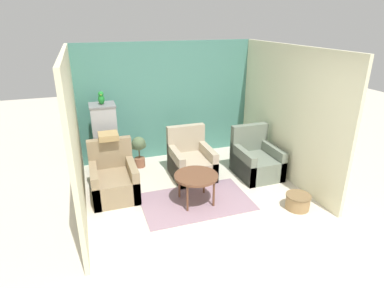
# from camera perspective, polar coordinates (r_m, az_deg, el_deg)

# --- Properties ---
(ground_plane) EXTENTS (20.00, 20.00, 0.00)m
(ground_plane) POSITION_cam_1_polar(r_m,az_deg,el_deg) (4.57, 6.76, -17.07)
(ground_plane) COLOR beige
(ground_plane) RESTS_ON ground
(wall_back_accent) EXTENTS (3.75, 0.06, 2.42)m
(wall_back_accent) POSITION_cam_1_polar(r_m,az_deg,el_deg) (6.82, -4.45, 7.61)
(wall_back_accent) COLOR #4C897A
(wall_back_accent) RESTS_ON ground_plane
(wall_left) EXTENTS (0.06, 3.19, 2.42)m
(wall_left) POSITION_cam_1_polar(r_m,az_deg,el_deg) (5.06, -20.18, 1.36)
(wall_left) COLOR beige
(wall_left) RESTS_ON ground_plane
(wall_right) EXTENTS (0.06, 3.19, 2.42)m
(wall_right) POSITION_cam_1_polar(r_m,az_deg,el_deg) (6.13, 16.60, 5.19)
(wall_right) COLOR beige
(wall_right) RESTS_ON ground_plane
(area_rug) EXTENTS (1.77, 1.11, 0.01)m
(area_rug) POSITION_cam_1_polar(r_m,az_deg,el_deg) (5.39, 0.72, -10.17)
(area_rug) COLOR gray
(area_rug) RESTS_ON ground_plane
(coffee_table) EXTENTS (0.71, 0.71, 0.50)m
(coffee_table) POSITION_cam_1_polar(r_m,az_deg,el_deg) (5.17, 0.75, -5.97)
(coffee_table) COLOR brown
(coffee_table) RESTS_ON ground_plane
(armchair_left) EXTENTS (0.74, 0.87, 0.92)m
(armchair_left) POSITION_cam_1_polar(r_m,az_deg,el_deg) (5.62, -13.72, -6.25)
(armchair_left) COLOR #8E7A5B
(armchair_left) RESTS_ON ground_plane
(armchair_right) EXTENTS (0.74, 0.87, 0.92)m
(armchair_right) POSITION_cam_1_polar(r_m,az_deg,el_deg) (6.28, 11.28, -2.98)
(armchair_right) COLOR slate
(armchair_right) RESTS_ON ground_plane
(armchair_middle) EXTENTS (0.74, 0.87, 0.92)m
(armchair_middle) POSITION_cam_1_polar(r_m,az_deg,el_deg) (6.11, -0.18, -3.22)
(armchair_middle) COLOR tan
(armchair_middle) RESTS_ON ground_plane
(birdcage) EXTENTS (0.55, 0.55, 1.37)m
(birdcage) POSITION_cam_1_polar(r_m,az_deg,el_deg) (6.31, -15.10, 0.63)
(birdcage) COLOR slate
(birdcage) RESTS_ON ground_plane
(parrot) EXTENTS (0.11, 0.21, 0.25)m
(parrot) POSITION_cam_1_polar(r_m,az_deg,el_deg) (6.08, -15.85, 7.85)
(parrot) COLOR #1E842D
(parrot) RESTS_ON birdcage
(potted_plant) EXTENTS (0.30, 0.28, 0.64)m
(potted_plant) POSITION_cam_1_polar(r_m,az_deg,el_deg) (6.52, -9.45, -0.74)
(potted_plant) COLOR brown
(potted_plant) RESTS_ON ground_plane
(wicker_basket) EXTENTS (0.39, 0.39, 0.24)m
(wicker_basket) POSITION_cam_1_polar(r_m,az_deg,el_deg) (5.43, 18.30, -9.60)
(wicker_basket) COLOR #A37F51
(wicker_basket) RESTS_ON ground_plane
(throw_pillow) EXTENTS (0.33, 0.33, 0.10)m
(throw_pillow) POSITION_cam_1_polar(r_m,az_deg,el_deg) (5.64, -14.66, 1.39)
(throw_pillow) COLOR tan
(throw_pillow) RESTS_ON armchair_left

